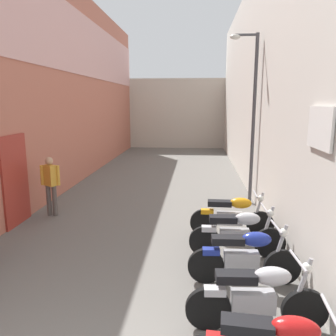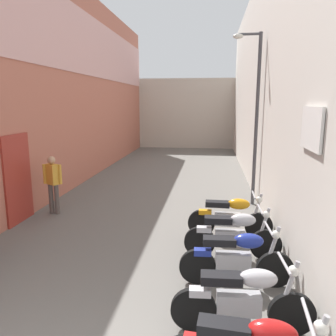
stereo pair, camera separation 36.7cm
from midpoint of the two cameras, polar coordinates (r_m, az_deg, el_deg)
name	(u,v)px [view 2 (the right image)]	position (r m, az deg, el deg)	size (l,w,h in m)	color
ground_plane	(155,200)	(10.27, -1.14, -5.49)	(35.80, 35.80, 0.00)	#66635E
building_left	(74,85)	(12.62, -15.02, 13.63)	(0.45, 19.80, 7.07)	#B76651
building_right	(261,85)	(11.87, 16.57, 13.50)	(0.45, 19.80, 7.04)	beige
building_far_end	(187,113)	(22.69, 3.77, 9.37)	(9.13, 2.00, 4.45)	beige
motorcycle_second	(244,298)	(4.69, 15.20, -20.77)	(1.85, 0.58, 1.04)	black
motorcycle_third	(237,257)	(5.70, 13.63, -14.60)	(1.85, 0.58, 1.04)	black
motorcycle_fourth	(233,233)	(6.59, 12.74, -10.92)	(1.85, 0.58, 1.04)	black
motorcycle_fifth	(230,216)	(7.53, 12.07, -8.05)	(1.85, 0.58, 1.04)	black
pedestrian_further_down	(53,181)	(9.25, -18.12, -2.07)	(0.52, 0.35, 1.57)	#564C47
street_lamp	(254,108)	(9.78, 15.61, 9.94)	(0.79, 0.18, 4.81)	#47474C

